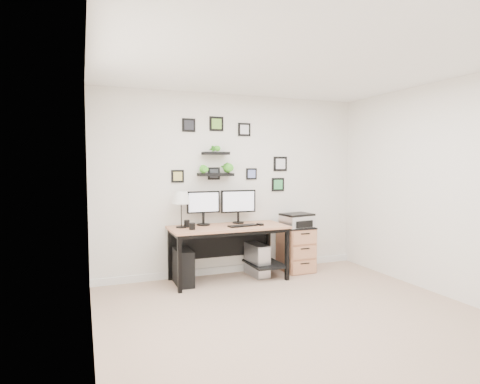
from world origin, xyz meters
name	(u,v)px	position (x,y,z in m)	size (l,w,h in m)	color
room	(234,269)	(0.00, 1.98, 0.05)	(4.00, 4.00, 4.00)	#C5A48D
desk	(230,235)	(-0.18, 1.67, 0.63)	(1.60, 0.70, 0.75)	tan
monitor_left	(203,205)	(-0.51, 1.83, 1.03)	(0.47, 0.19, 0.47)	black
monitor_right	(238,204)	(0.01, 1.84, 1.03)	(0.52, 0.17, 0.48)	black
keyboard	(243,226)	(-0.04, 1.54, 0.76)	(0.41, 0.13, 0.02)	black
mouse	(260,224)	(0.22, 1.54, 0.76)	(0.06, 0.09, 0.03)	black
table_lamp	(181,199)	(-0.84, 1.75, 1.14)	(0.24, 0.24, 0.49)	black
mug	(192,226)	(-0.75, 1.53, 0.79)	(0.08, 0.08, 0.09)	black
pen_cup	(187,224)	(-0.76, 1.75, 0.80)	(0.08, 0.08, 0.10)	black
pc_tower_black	(183,267)	(-0.84, 1.66, 0.23)	(0.21, 0.47, 0.47)	black
pc_tower_grey	(257,260)	(0.25, 1.70, 0.23)	(0.23, 0.47, 0.45)	gray
file_cabinet	(296,249)	(0.90, 1.72, 0.34)	(0.43, 0.53, 0.67)	tan
printer	(297,220)	(0.89, 1.68, 0.77)	(0.48, 0.41, 0.20)	silver
wall_decor	(221,160)	(-0.21, 1.93, 1.66)	(1.79, 0.18, 1.09)	black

